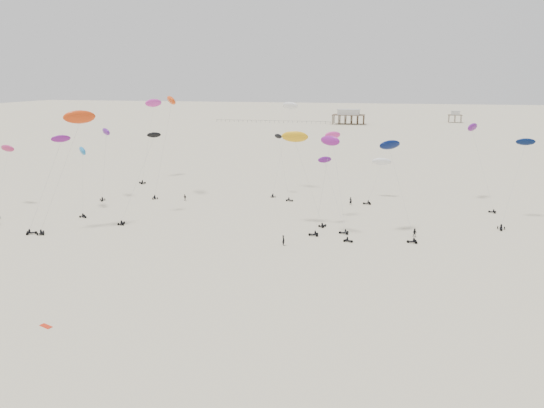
% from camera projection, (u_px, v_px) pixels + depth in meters
% --- Properties ---
extents(ground_plane, '(900.00, 900.00, 0.00)m').
position_uv_depth(ground_plane, '(338.00, 157.00, 207.27)').
color(ground_plane, beige).
extents(pavilion_main, '(21.00, 13.00, 9.80)m').
position_uv_depth(pavilion_main, '(348.00, 118.00, 350.48)').
color(pavilion_main, brown).
rests_on(pavilion_main, ground).
extents(pavilion_small, '(9.00, 7.00, 8.00)m').
position_uv_depth(pavilion_small, '(455.00, 117.00, 363.35)').
color(pavilion_small, brown).
rests_on(pavilion_small, ground).
extents(pier_fence, '(80.20, 0.20, 1.50)m').
position_uv_depth(pier_fence, '(272.00, 122.00, 362.94)').
color(pier_fence, black).
rests_on(pier_fence, ground).
extents(rig_0, '(8.44, 14.35, 20.18)m').
position_uv_depth(rig_0, '(517.00, 170.00, 111.87)').
color(rig_0, black).
rests_on(rig_0, ground).
extents(rig_1, '(4.47, 15.13, 20.88)m').
position_uv_depth(rig_1, '(140.00, 173.00, 115.57)').
color(rig_1, black).
rests_on(rig_1, ground).
extents(rig_2, '(7.37, 15.84, 21.87)m').
position_uv_depth(rig_2, '(336.00, 163.00, 111.36)').
color(rig_2, black).
rests_on(rig_2, ground).
extents(rig_4, '(10.17, 16.54, 19.64)m').
position_uv_depth(rig_4, '(5.00, 166.00, 123.98)').
color(rig_4, black).
rests_on(rig_4, ground).
extents(rig_5, '(7.71, 8.97, 19.35)m').
position_uv_depth(rig_5, '(50.00, 172.00, 104.84)').
color(rig_5, black).
rests_on(rig_5, ground).
extents(rig_6, '(4.55, 8.75, 17.91)m').
position_uv_depth(rig_6, '(105.00, 145.00, 134.18)').
color(rig_6, black).
rests_on(rig_6, ground).
extents(rig_7, '(9.08, 14.41, 18.51)m').
position_uv_depth(rig_7, '(334.00, 190.00, 105.61)').
color(rig_7, black).
rests_on(rig_7, ground).
extents(rig_8, '(5.63, 16.30, 25.23)m').
position_uv_depth(rig_8, '(288.00, 117.00, 143.07)').
color(rig_8, black).
rests_on(rig_8, ground).
extents(rig_9, '(7.03, 18.12, 22.66)m').
position_uv_depth(rig_9, '(475.00, 138.00, 130.45)').
color(rig_9, black).
rests_on(rig_9, ground).
extents(rig_10, '(6.25, 11.69, 12.62)m').
position_uv_depth(rig_10, '(379.00, 169.00, 134.65)').
color(rig_10, black).
rests_on(rig_10, ground).
extents(rig_11, '(7.55, 11.49, 17.56)m').
position_uv_depth(rig_11, '(283.00, 164.00, 136.28)').
color(rig_11, black).
rests_on(rig_11, ground).
extents(rig_12, '(5.66, 5.63, 19.42)m').
position_uv_depth(rig_12, '(326.00, 163.00, 102.22)').
color(rig_12, black).
rests_on(rig_12, ground).
extents(rig_13, '(5.12, 17.24, 25.14)m').
position_uv_depth(rig_13, '(152.00, 115.00, 160.77)').
color(rig_13, black).
rests_on(rig_13, ground).
extents(rig_14, '(8.29, 12.69, 15.96)m').
position_uv_depth(rig_14, '(83.00, 162.00, 122.75)').
color(rig_14, black).
rests_on(rig_14, ground).
extents(rig_15, '(6.51, 11.45, 25.95)m').
position_uv_depth(rig_15, '(169.00, 112.00, 135.56)').
color(rig_15, black).
rests_on(rig_15, ground).
extents(rig_16, '(10.42, 4.68, 19.74)m').
position_uv_depth(rig_16, '(298.00, 146.00, 109.29)').
color(rig_16, black).
rests_on(rig_16, ground).
extents(rig_17, '(8.85, 10.96, 19.14)m').
position_uv_depth(rig_17, '(394.00, 161.00, 102.80)').
color(rig_17, black).
rests_on(rig_17, ground).
extents(rig_18, '(9.45, 11.96, 24.35)m').
position_uv_depth(rig_18, '(75.00, 130.00, 105.43)').
color(rig_18, black).
rests_on(rig_18, ground).
extents(spectator_0, '(0.96, 1.02, 2.32)m').
position_uv_depth(spectator_0, '(283.00, 245.00, 97.73)').
color(spectator_0, black).
rests_on(spectator_0, ground).
extents(spectator_1, '(1.05, 0.74, 1.96)m').
position_uv_depth(spectator_1, '(414.00, 237.00, 102.94)').
color(spectator_1, black).
rests_on(spectator_1, ground).
extents(spectator_2, '(1.24, 0.90, 1.88)m').
position_uv_depth(spectator_2, '(185.00, 200.00, 133.45)').
color(spectator_2, black).
rests_on(spectator_2, ground).
extents(spectator_3, '(1.00, 0.88, 2.28)m').
position_uv_depth(spectator_3, '(350.00, 205.00, 128.78)').
color(spectator_3, black).
rests_on(spectator_3, ground).
extents(grounded_kite_b, '(1.93, 1.28, 0.07)m').
position_uv_depth(grounded_kite_b, '(46.00, 326.00, 65.93)').
color(grounded_kite_b, red).
rests_on(grounded_kite_b, ground).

